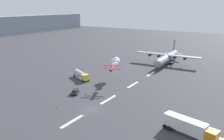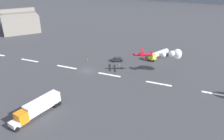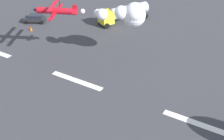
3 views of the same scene
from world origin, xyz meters
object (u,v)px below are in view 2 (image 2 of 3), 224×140
object	(u,v)px
semi_truck_orange	(38,107)
airport_staff_sedan	(117,59)
stunt_biplane_red	(173,54)
traffic_cone_near	(87,59)
fuel_tanker_truck	(158,54)
traffic_cone_far	(119,64)

from	to	relation	value
semi_truck_orange	airport_staff_sedan	size ratio (longest dim) A/B	3.19
stunt_biplane_red	traffic_cone_near	distance (m)	32.31
traffic_cone_near	fuel_tanker_truck	bearing A→B (deg)	25.60
traffic_cone_far	semi_truck_orange	bearing A→B (deg)	-102.98
semi_truck_orange	traffic_cone_near	xyz separation A→B (m)	(-4.96, 35.26, -1.74)
stunt_biplane_red	fuel_tanker_truck	bearing A→B (deg)	119.20
semi_truck_orange	airport_staff_sedan	xyz separation A→B (m)	(6.31, 38.51, -1.30)
airport_staff_sedan	traffic_cone_far	distance (m)	3.71
stunt_biplane_red	fuel_tanker_truck	size ratio (longest dim) A/B	1.52
semi_truck_orange	fuel_tanker_truck	bearing A→B (deg)	66.93
semi_truck_orange	traffic_cone_near	bearing A→B (deg)	98.01
airport_staff_sedan	semi_truck_orange	bearing A→B (deg)	-99.31
traffic_cone_far	airport_staff_sedan	bearing A→B (deg)	119.83
traffic_cone_far	traffic_cone_near	bearing A→B (deg)	-179.77
airport_staff_sedan	traffic_cone_far	bearing A→B (deg)	-60.17
fuel_tanker_truck	traffic_cone_near	distance (m)	27.87
stunt_biplane_red	traffic_cone_far	distance (m)	19.66
traffic_cone_near	traffic_cone_far	xyz separation A→B (m)	(13.11, 0.05, 0.00)
stunt_biplane_red	traffic_cone_far	world-z (taller)	stunt_biplane_red
stunt_biplane_red	traffic_cone_near	bearing A→B (deg)	-179.43
stunt_biplane_red	semi_truck_orange	size ratio (longest dim) A/B	1.08
traffic_cone_near	airport_staff_sedan	bearing A→B (deg)	16.07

